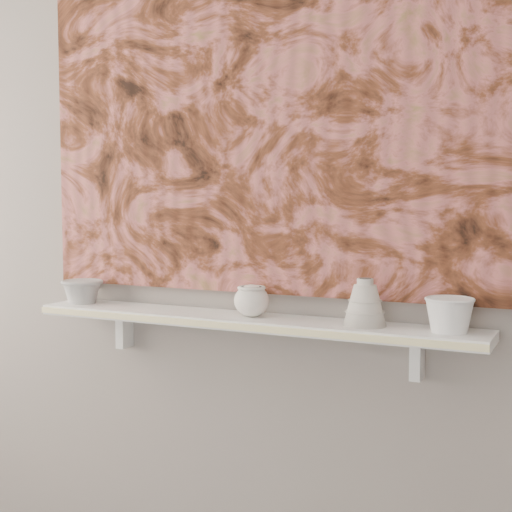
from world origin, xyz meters
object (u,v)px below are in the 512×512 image
Objects in this scene: painting at (259,110)px; cup_cream at (252,301)px; bell_vessel at (365,302)px; bowl_grey at (82,291)px; shelf at (247,321)px; bowl_white at (449,315)px.

painting reaches higher than cup_cream.
bowl_grey is at bearing 180.00° from bell_vessel.
shelf is 10.76× the size of bell_vessel.
bell_vessel is (0.36, -0.08, -0.54)m from painting.
cup_cream is at bearing 180.00° from bowl_white.
painting is 0.57m from cup_cream.
bell_vessel is at bearing 0.00° from shelf.
bowl_white is (0.59, 0.00, 0.06)m from shelf.
bowl_white reaches higher than shelf.
bell_vessel is (0.97, 0.00, 0.02)m from bowl_grey.
painting is 14.57× the size of cup_cream.
shelf is 0.93× the size of painting.
bell_vessel reaches higher than cup_cream.
bowl_white is at bearing -7.82° from painting.
bell_vessel reaches higher than bowl_white.
painting is 0.82m from bowl_white.
bowl_grey is (-0.61, -0.08, -0.57)m from painting.
cup_cream is (0.02, 0.00, 0.06)m from shelf.
bell_vessel reaches higher than bowl_grey.
shelf is at bearing 180.00° from bowl_white.
bowl_white is (0.59, -0.08, -0.56)m from painting.
shelf is 0.59m from bowl_white.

